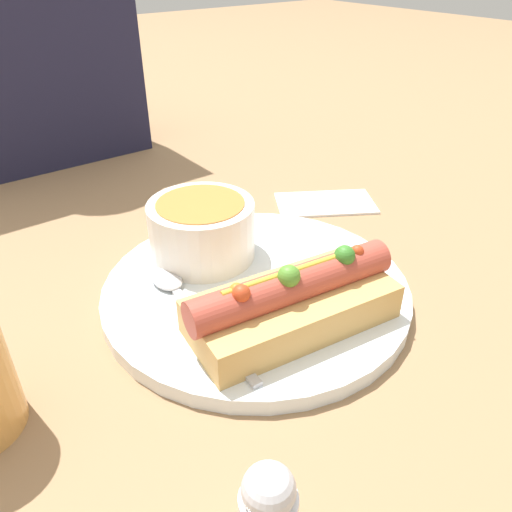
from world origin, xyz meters
TOP-DOWN VIEW (x-y plane):
  - ground_plane at (0.00, 0.00)m, footprint 4.00×4.00m
  - dinner_plate at (0.00, 0.00)m, footprint 0.28×0.28m
  - hot_dog at (-0.01, -0.06)m, footprint 0.18×0.10m
  - soup_bowl at (-0.01, 0.07)m, footprint 0.10×0.10m
  - spoon at (-0.07, 0.02)m, footprint 0.03×0.17m
  - napkin at (0.19, 0.10)m, footprint 0.14×0.12m

SIDE VIEW (x-z plane):
  - ground_plane at x=0.00m, z-range 0.00..0.00m
  - napkin at x=0.19m, z-range 0.00..0.01m
  - dinner_plate at x=0.00m, z-range 0.00..0.01m
  - spoon at x=-0.07m, z-range 0.01..0.02m
  - hot_dog at x=-0.01m, z-range 0.01..0.07m
  - soup_bowl at x=-0.01m, z-range 0.02..0.08m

